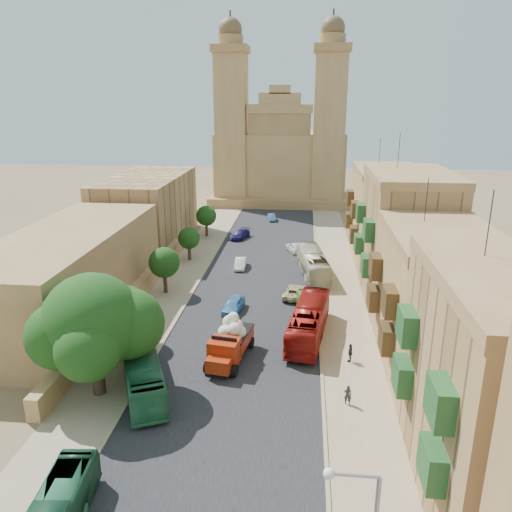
% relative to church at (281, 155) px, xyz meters
% --- Properties ---
extents(ground, '(260.00, 260.00, 0.00)m').
position_rel_church_xyz_m(ground, '(0.00, -78.61, -9.52)').
color(ground, brown).
extents(road_surface, '(14.00, 140.00, 0.01)m').
position_rel_church_xyz_m(road_surface, '(0.00, -48.61, -9.51)').
color(road_surface, black).
rests_on(road_surface, ground).
extents(sidewalk_east, '(5.00, 140.00, 0.01)m').
position_rel_church_xyz_m(sidewalk_east, '(9.50, -48.61, -9.51)').
color(sidewalk_east, '#968062').
rests_on(sidewalk_east, ground).
extents(sidewalk_west, '(5.00, 140.00, 0.01)m').
position_rel_church_xyz_m(sidewalk_west, '(-9.50, -48.61, -9.51)').
color(sidewalk_west, '#968062').
rests_on(sidewalk_west, ground).
extents(kerb_east, '(0.25, 140.00, 0.12)m').
position_rel_church_xyz_m(kerb_east, '(7.00, -48.61, -9.46)').
color(kerb_east, '#968062').
rests_on(kerb_east, ground).
extents(kerb_west, '(0.25, 140.00, 0.12)m').
position_rel_church_xyz_m(kerb_west, '(-7.00, -48.61, -9.46)').
color(kerb_west, '#968062').
rests_on(kerb_west, ground).
extents(townhouse_a, '(9.00, 14.00, 16.40)m').
position_rel_church_xyz_m(townhouse_a, '(15.95, -81.61, -3.11)').
color(townhouse_a, '#AB804D').
rests_on(townhouse_a, ground).
extents(townhouse_b, '(9.00, 14.00, 14.90)m').
position_rel_church_xyz_m(townhouse_b, '(15.95, -67.61, -3.86)').
color(townhouse_b, '#A07848').
rests_on(townhouse_b, ground).
extents(townhouse_c, '(9.00, 14.00, 17.40)m').
position_rel_church_xyz_m(townhouse_c, '(15.95, -53.61, -2.61)').
color(townhouse_c, '#AB804D').
rests_on(townhouse_c, ground).
extents(townhouse_d, '(9.00, 14.00, 15.90)m').
position_rel_church_xyz_m(townhouse_d, '(15.95, -39.61, -3.36)').
color(townhouse_d, '#A07848').
rests_on(townhouse_d, ground).
extents(west_wall, '(1.00, 40.00, 1.80)m').
position_rel_church_xyz_m(west_wall, '(-12.50, -58.61, -8.62)').
color(west_wall, '#A07848').
rests_on(west_wall, ground).
extents(west_building_low, '(10.00, 28.00, 8.40)m').
position_rel_church_xyz_m(west_building_low, '(-18.00, -60.61, -5.32)').
color(west_building_low, olive).
rests_on(west_building_low, ground).
extents(west_building_mid, '(10.00, 22.00, 10.00)m').
position_rel_church_xyz_m(west_building_mid, '(-18.00, -34.61, -4.52)').
color(west_building_mid, '#AB804D').
rests_on(west_building_mid, ground).
extents(church, '(28.00, 22.50, 36.30)m').
position_rel_church_xyz_m(church, '(0.00, 0.00, 0.00)').
color(church, '#A07848').
rests_on(church, ground).
extents(ficus_tree, '(9.32, 8.57, 9.32)m').
position_rel_church_xyz_m(ficus_tree, '(-9.42, -74.61, -4.01)').
color(ficus_tree, '#36261B').
rests_on(ficus_tree, ground).
extents(street_tree_a, '(3.49, 3.49, 5.37)m').
position_rel_church_xyz_m(street_tree_a, '(-10.00, -66.61, -5.92)').
color(street_tree_a, '#36261B').
rests_on(street_tree_a, ground).
extents(street_tree_b, '(3.44, 3.44, 5.28)m').
position_rel_church_xyz_m(street_tree_b, '(-10.00, -54.61, -5.98)').
color(street_tree_b, '#36261B').
rests_on(street_tree_b, ground).
extents(street_tree_c, '(2.91, 2.91, 4.48)m').
position_rel_church_xyz_m(street_tree_c, '(-10.00, -42.61, -6.52)').
color(street_tree_c, '#36261B').
rests_on(street_tree_c, ground).
extents(street_tree_d, '(3.18, 3.18, 4.89)m').
position_rel_church_xyz_m(street_tree_d, '(-10.00, -30.61, -6.24)').
color(street_tree_d, '#36261B').
rests_on(street_tree_d, ground).
extents(red_truck, '(3.54, 6.88, 3.85)m').
position_rel_church_xyz_m(red_truck, '(-0.59, -68.77, -7.82)').
color(red_truck, '#9B250B').
rests_on(red_truck, ground).
extents(olive_pickup, '(2.85, 4.46, 1.70)m').
position_rel_church_xyz_m(olive_pickup, '(6.10, -58.61, -8.68)').
color(olive_pickup, '#39511E').
rests_on(olive_pickup, ground).
extents(bus_green_north, '(6.49, 10.73, 2.96)m').
position_rel_church_xyz_m(bus_green_north, '(-6.50, -73.63, -8.04)').
color(bus_green_north, '#25693F').
rests_on(bus_green_north, ground).
extents(bus_red_east, '(4.18, 11.49, 3.13)m').
position_rel_church_xyz_m(bus_red_east, '(5.94, -63.97, -7.95)').
color(bus_red_east, maroon).
rests_on(bus_red_east, ground).
extents(bus_cream_east, '(4.15, 11.22, 3.05)m').
position_rel_church_xyz_m(bus_cream_east, '(6.50, -47.18, -7.99)').
color(bus_cream_east, beige).
rests_on(bus_cream_east, ground).
extents(car_blue_a, '(2.26, 4.36, 1.42)m').
position_rel_church_xyz_m(car_blue_a, '(-1.67, -59.00, -8.81)').
color(car_blue_a, '#3D82BE').
rests_on(car_blue_a, ground).
extents(car_white_a, '(1.48, 3.85, 1.25)m').
position_rel_church_xyz_m(car_white_a, '(-2.73, -45.39, -8.89)').
color(car_white_a, white).
rests_on(car_white_a, ground).
extents(car_cream, '(2.93, 4.88, 1.27)m').
position_rel_church_xyz_m(car_cream, '(4.49, -54.53, -8.88)').
color(car_cream, '#C3BD83').
rests_on(car_cream, ground).
extents(car_dkblue, '(3.15, 4.82, 1.30)m').
position_rel_church_xyz_m(car_dkblue, '(-4.57, -31.47, -8.87)').
color(car_dkblue, '#151249').
rests_on(car_dkblue, ground).
extents(car_white_b, '(3.05, 4.41, 1.39)m').
position_rel_church_xyz_m(car_white_b, '(4.06, -37.70, -8.82)').
color(car_white_b, white).
rests_on(car_white_b, ground).
extents(car_blue_b, '(1.80, 3.56, 1.12)m').
position_rel_church_xyz_m(car_blue_b, '(-0.50, -19.03, -8.96)').
color(car_blue_b, '#3B6394').
rests_on(car_blue_b, ground).
extents(pedestrian_a, '(0.59, 0.42, 1.51)m').
position_rel_church_xyz_m(pedestrian_a, '(8.70, -74.26, -8.76)').
color(pedestrian_a, '#27252A').
rests_on(pedestrian_a, ground).
extents(pedestrian_c, '(0.61, 1.02, 1.63)m').
position_rel_church_xyz_m(pedestrian_c, '(9.37, -68.14, -8.70)').
color(pedestrian_c, '#28282E').
rests_on(pedestrian_c, ground).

